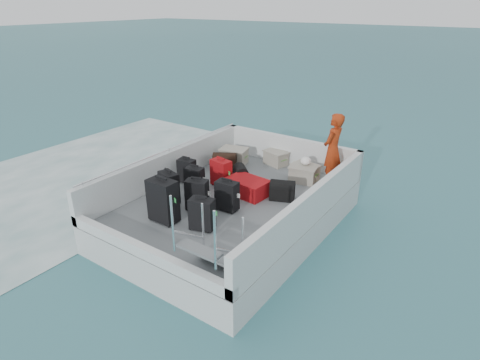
% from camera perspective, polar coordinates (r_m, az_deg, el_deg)
% --- Properties ---
extents(ground, '(160.00, 160.00, 0.00)m').
position_cam_1_polar(ground, '(8.54, -0.99, -6.56)').
color(ground, '#19505A').
rests_on(ground, ground).
extents(wake_foam, '(10.00, 10.00, 0.00)m').
position_cam_1_polar(wake_foam, '(11.72, -20.41, 0.71)').
color(wake_foam, white).
rests_on(wake_foam, ground).
extents(ferry_hull, '(3.60, 5.00, 0.60)m').
position_cam_1_polar(ferry_hull, '(8.39, -1.00, -4.80)').
color(ferry_hull, silver).
rests_on(ferry_hull, ground).
extents(deck, '(3.30, 4.70, 0.02)m').
position_cam_1_polar(deck, '(8.24, -1.02, -2.91)').
color(deck, slate).
rests_on(deck, ferry_hull).
extents(deck_fittings, '(3.60, 5.00, 0.90)m').
position_cam_1_polar(deck_fittings, '(7.66, -0.34, -1.94)').
color(deck_fittings, silver).
rests_on(deck_fittings, deck).
extents(suitcase_0, '(0.47, 0.34, 0.66)m').
position_cam_1_polar(suitcase_0, '(8.11, -10.03, -1.12)').
color(suitcase_0, black).
rests_on(suitcase_0, deck).
extents(suitcase_1, '(0.41, 0.28, 0.57)m').
position_cam_1_polar(suitcase_1, '(8.49, -6.43, -0.04)').
color(suitcase_1, black).
rests_on(suitcase_1, deck).
extents(suitcase_2, '(0.41, 0.27, 0.56)m').
position_cam_1_polar(suitcase_2, '(8.98, -7.58, 1.23)').
color(suitcase_2, black).
rests_on(suitcase_2, deck).
extents(suitcase_3, '(0.54, 0.32, 0.82)m').
position_cam_1_polar(suitcase_3, '(7.43, -10.89, -2.96)').
color(suitcase_3, black).
rests_on(suitcase_3, deck).
extents(suitcase_4, '(0.48, 0.37, 0.62)m').
position_cam_1_polar(suitcase_4, '(7.77, -6.13, -2.18)').
color(suitcase_4, black).
rests_on(suitcase_4, deck).
extents(suitcase_5, '(0.47, 0.33, 0.61)m').
position_cam_1_polar(suitcase_5, '(8.74, -2.71, 0.96)').
color(suitcase_5, '#A60C16').
rests_on(suitcase_5, deck).
extents(suitcase_6, '(0.48, 0.36, 0.60)m').
position_cam_1_polar(suitcase_6, '(7.11, -5.42, -4.91)').
color(suitcase_6, black).
rests_on(suitcase_6, deck).
extents(suitcase_7, '(0.45, 0.28, 0.60)m').
position_cam_1_polar(suitcase_7, '(7.72, -1.85, -2.31)').
color(suitcase_7, black).
rests_on(suitcase_7, deck).
extents(suitcase_8, '(0.91, 0.65, 0.34)m').
position_cam_1_polar(suitcase_8, '(8.41, 1.06, -0.98)').
color(suitcase_8, '#A60C16').
rests_on(suitcase_8, deck).
extents(duffel_0, '(0.63, 0.53, 0.32)m').
position_cam_1_polar(duffel_0, '(9.68, -2.20, 2.43)').
color(duffel_0, black).
rests_on(duffel_0, deck).
extents(duffel_1, '(0.50, 0.49, 0.32)m').
position_cam_1_polar(duffel_1, '(8.95, 0.11, 0.56)').
color(duffel_1, black).
rests_on(duffel_1, deck).
extents(duffel_2, '(0.58, 0.47, 0.32)m').
position_cam_1_polar(duffel_2, '(8.25, 6.03, -1.70)').
color(duffel_2, black).
rests_on(duffel_2, deck).
extents(crate_0, '(0.70, 0.55, 0.37)m').
position_cam_1_polar(crate_0, '(10.02, -0.86, 3.36)').
color(crate_0, '#A79F91').
rests_on(crate_0, deck).
extents(crate_1, '(0.62, 0.51, 0.32)m').
position_cam_1_polar(crate_1, '(10.00, 5.11, 3.09)').
color(crate_1, '#A79F91').
rests_on(crate_1, deck).
extents(crate_2, '(0.62, 0.48, 0.34)m').
position_cam_1_polar(crate_2, '(9.22, 9.24, 1.03)').
color(crate_2, '#A79F91').
rests_on(crate_2, deck).
extents(crate_3, '(0.63, 0.48, 0.34)m').
position_cam_1_polar(crate_3, '(9.11, 8.96, 0.76)').
color(crate_3, '#A79F91').
rests_on(crate_3, deck).
extents(yellow_bag, '(0.28, 0.26, 0.22)m').
position_cam_1_polar(yellow_bag, '(9.23, 13.87, 0.24)').
color(yellow_bag, yellow).
rests_on(yellow_bag, deck).
extents(white_bag, '(0.24, 0.24, 0.18)m').
position_cam_1_polar(white_bag, '(9.12, 9.34, 2.52)').
color(white_bag, white).
rests_on(white_bag, crate_2).
extents(passenger, '(0.43, 0.62, 1.60)m').
position_cam_1_polar(passenger, '(8.89, 13.03, 4.21)').
color(passenger, '#E64015').
rests_on(passenger, deck).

